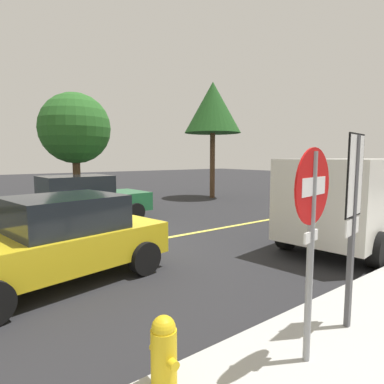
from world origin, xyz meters
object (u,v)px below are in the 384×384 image
Objects in this scene: car_yellow_behind_van at (58,239)px; car_green_crossing at (81,199)px; tree_left_verge at (75,129)px; white_van at (357,195)px; tree_centre_verge at (213,108)px; speed_limit_sign at (354,198)px; stop_sign at (311,223)px; fire_hydrant at (164,358)px; car_black_near_curb at (380,186)px.

car_green_crossing is at bearing 67.98° from car_yellow_behind_van.
tree_left_verge is at bearing 70.33° from car_yellow_behind_van.
tree_centre_verge is (3.18, 9.46, 3.61)m from white_van.
tree_left_verge reaches higher than white_van.
white_van is 10.61m from tree_centre_verge.
car_yellow_behind_van is 0.89× the size of car_green_crossing.
car_yellow_behind_van is 0.84× the size of tree_left_verge.
tree_centre_verge is at bearing 56.36° from speed_limit_sign.
car_yellow_behind_van is at bearing 119.90° from speed_limit_sign.
tree_left_verge is at bearing 83.27° from stop_sign.
fire_hydrant is (-2.05, -8.60, -0.39)m from car_green_crossing.
speed_limit_sign is 3.04× the size of fire_hydrant.
car_yellow_behind_van is at bearing 164.33° from white_van.
stop_sign is 0.57× the size of car_yellow_behind_van.
tree_centre_verge reaches higher than car_yellow_behind_van.
fire_hydrant is (-2.38, 0.46, -1.33)m from speed_limit_sign.
speed_limit_sign is at bearing -10.98° from fire_hydrant.
car_black_near_curb is 1.12× the size of car_yellow_behind_van.
car_black_near_curb is 5.53× the size of fire_hydrant.
tree_left_verge is at bearing 178.58° from tree_centre_verge.
car_yellow_behind_van is at bearing -176.18° from car_black_near_curb.
car_green_crossing is (2.01, 4.98, 0.04)m from car_yellow_behind_van.
car_black_near_curb is at bearing -28.04° from tree_left_verge.
car_green_crossing is at bearing -105.22° from tree_left_verge.
fire_hydrant is at bearing -163.14° from car_black_near_curb.
car_green_crossing is at bearing 76.62° from fire_hydrant.
speed_limit_sign is 13.96m from car_black_near_curb.
tree_left_verge is (1.40, 11.88, 1.81)m from stop_sign.
stop_sign is 0.51× the size of car_black_near_curb.
car_yellow_behind_van is 5.37m from car_green_crossing.
speed_limit_sign is 4.82m from car_yellow_behind_van.
tree_centre_verge is (8.07, 2.55, 4.06)m from car_green_crossing.
car_black_near_curb is at bearing 21.53° from speed_limit_sign.
white_van is 8.48m from car_green_crossing.
tree_left_verge is (0.40, 11.80, 1.64)m from speed_limit_sign.
stop_sign reaches higher than car_yellow_behind_van.
stop_sign reaches higher than car_green_crossing.
speed_limit_sign reaches higher than car_green_crossing.
car_yellow_behind_van is at bearing -109.67° from tree_left_verge.
fire_hydrant is at bearing -132.21° from tree_centre_verge.
white_van is 1.11× the size of tree_left_verge.
car_green_crossing is 3.84m from tree_left_verge.
tree_left_verge is 0.78× the size of tree_centre_verge.
stop_sign is 0.51× the size of car_green_crossing.
tree_centre_verge is (-5.23, 6.50, 4.06)m from car_black_near_curb.
stop_sign is at bearing -158.00° from white_van.
white_van is (4.55, 2.15, -0.50)m from speed_limit_sign.
tree_centre_verge is 7.55× the size of fire_hydrant.
white_van is 10.71m from tree_left_verge.
tree_left_verge is at bearing 151.96° from car_black_near_curb.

